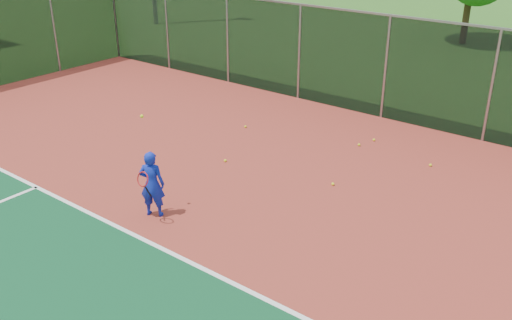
{
  "coord_description": "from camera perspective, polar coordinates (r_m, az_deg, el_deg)",
  "views": [
    {
      "loc": [
        3.93,
        -2.97,
        5.88
      ],
      "look_at": [
        -2.29,
        5.0,
        1.3
      ],
      "focal_mm": 40.0,
      "sensor_mm": 36.0,
      "label": 1
    }
  ],
  "objects": [
    {
      "name": "fence_back",
      "position": [
        16.07,
        22.52,
        6.92
      ],
      "size": [
        30.0,
        0.06,
        3.03
      ],
      "color": "black",
      "rests_on": "court_apron"
    },
    {
      "name": "tennis_player",
      "position": [
        11.62,
        -10.36,
        -2.36
      ],
      "size": [
        0.61,
        0.68,
        2.1
      ],
      "color": "#1123A4",
      "rests_on": "court_apron"
    },
    {
      "name": "practice_ball_1",
      "position": [
        16.25,
        -1.06,
        3.36
      ],
      "size": [
        0.07,
        0.07,
        0.07
      ],
      "primitive_type": "sphere",
      "color": "yellow",
      "rests_on": "court_apron"
    },
    {
      "name": "practice_ball_2",
      "position": [
        14.11,
        -3.09,
        -0.06
      ],
      "size": [
        0.07,
        0.07,
        0.07
      ],
      "primitive_type": "sphere",
      "color": "yellow",
      "rests_on": "court_apron"
    },
    {
      "name": "practice_ball_3",
      "position": [
        14.48,
        17.05,
        -0.49
      ],
      "size": [
        0.07,
        0.07,
        0.07
      ],
      "primitive_type": "sphere",
      "color": "yellow",
      "rests_on": "court_apron"
    },
    {
      "name": "practice_ball_4",
      "position": [
        15.26,
        10.27,
        1.52
      ],
      "size": [
        0.07,
        0.07,
        0.07
      ],
      "primitive_type": "sphere",
      "color": "yellow",
      "rests_on": "court_apron"
    },
    {
      "name": "practice_ball_5",
      "position": [
        13.04,
        7.69,
        -2.39
      ],
      "size": [
        0.07,
        0.07,
        0.07
      ],
      "primitive_type": "sphere",
      "color": "yellow",
      "rests_on": "court_apron"
    },
    {
      "name": "practice_ball_6",
      "position": [
        15.65,
        11.71,
        1.99
      ],
      "size": [
        0.07,
        0.07,
        0.07
      ],
      "primitive_type": "sphere",
      "color": "yellow",
      "rests_on": "court_apron"
    }
  ]
}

